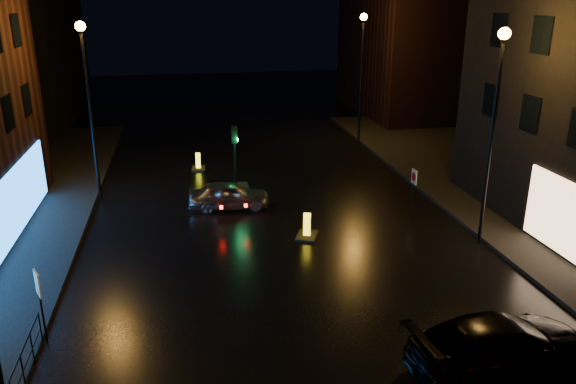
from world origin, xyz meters
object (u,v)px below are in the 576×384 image
road_sign_left (39,290)px  road_sign_right (414,180)px  silver_hatchback (229,195)px  bollard_far (198,166)px  bollard_near (307,232)px  dark_sedan (501,345)px  traffic_signal (236,182)px

road_sign_left → road_sign_right: size_ratio=1.11×
silver_hatchback → bollard_far: size_ratio=3.22×
bollard_far → silver_hatchback: bearing=-74.1°
bollard_near → road_sign_left: (-9.00, -5.79, 1.45)m
road_sign_left → road_sign_right: road_sign_left is taller
dark_sedan → silver_hatchback: bearing=17.9°
traffic_signal → road_sign_right: 8.83m
silver_hatchback → dark_sedan: bearing=-151.6°
dark_sedan → bollard_far: (-7.17, 19.85, -0.54)m
silver_hatchback → road_sign_left: bearing=152.0°
bollard_near → bollard_far: bollard_near is taller
road_sign_left → bollard_near: bearing=8.5°
road_sign_right → silver_hatchback: bearing=-16.7°
road_sign_left → road_sign_right: (14.39, 7.72, -0.17)m
traffic_signal → dark_sedan: (5.45, -15.54, 0.24)m
silver_hatchback → bollard_near: 4.90m
traffic_signal → road_sign_right: bearing=-28.7°
bollard_near → road_sign_right: bearing=42.5°
silver_hatchback → traffic_signal: bearing=-9.5°
traffic_signal → bollard_far: (-1.72, 4.31, -0.29)m
traffic_signal → dark_sedan: 16.47m
silver_hatchback → road_sign_right: 8.52m
bollard_near → bollard_far: (-4.02, 10.46, -0.02)m
road_sign_right → dark_sedan: bearing=75.9°
bollard_near → road_sign_right: size_ratio=0.70×
dark_sedan → road_sign_right: 11.57m
bollard_far → road_sign_right: size_ratio=0.58×
bollard_near → bollard_far: bearing=133.8°
dark_sedan → road_sign_left: 12.70m
dark_sedan → bollard_far: 21.11m
silver_hatchback → road_sign_right: (8.23, -2.04, 0.87)m
bollard_near → bollard_far: 11.21m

